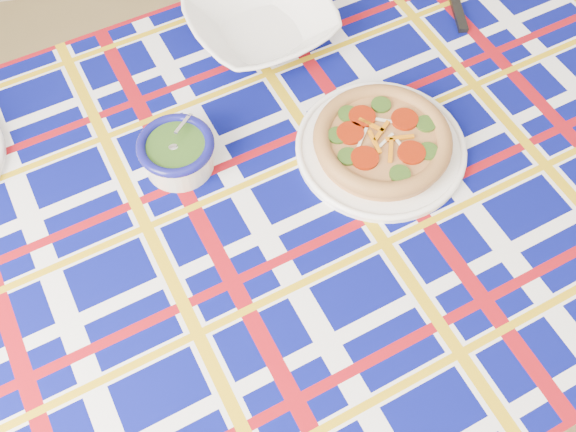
{
  "coord_description": "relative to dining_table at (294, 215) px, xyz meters",
  "views": [
    {
      "loc": [
        -0.63,
        -0.3,
        1.83
      ],
      "look_at": [
        -0.52,
        0.26,
        0.86
      ],
      "focal_mm": 40.0,
      "sensor_mm": 36.0,
      "label": 1
    }
  ],
  "objects": [
    {
      "name": "floor",
      "position": [
        0.49,
        -0.32,
        -0.75
      ],
      "size": [
        4.0,
        4.0,
        0.0
      ],
      "primitive_type": "plane",
      "color": "olive",
      "rests_on": "ground"
    },
    {
      "name": "pesto_bowl",
      "position": [
        -0.2,
        0.1,
        0.13
      ],
      "size": [
        0.19,
        0.19,
        0.08
      ],
      "primitive_type": null,
      "rotation": [
        0.0,
        0.0,
        0.44
      ],
      "color": "#1C3A0F",
      "rests_on": "tablecloth"
    },
    {
      "name": "tablecloth",
      "position": [
        -0.0,
        0.0,
        0.03
      ],
      "size": [
        2.05,
        1.6,
        0.12
      ],
      "primitive_type": null,
      "rotation": [
        0.0,
        0.0,
        0.28
      ],
      "color": "#05095D",
      "rests_on": "dining_table"
    },
    {
      "name": "dining_table",
      "position": [
        0.0,
        0.0,
        0.0
      ],
      "size": [
        2.01,
        1.56,
        0.83
      ],
      "rotation": [
        0.0,
        0.0,
        0.28
      ],
      "color": "brown",
      "rests_on": "floor"
    },
    {
      "name": "main_focaccia_plate",
      "position": [
        0.18,
        0.06,
        0.12
      ],
      "size": [
        0.45,
        0.45,
        0.06
      ],
      "primitive_type": null,
      "rotation": [
        0.0,
        0.0,
        0.46
      ],
      "color": "#AE713D",
      "rests_on": "tablecloth"
    },
    {
      "name": "serving_bowl",
      "position": [
        0.01,
        0.4,
        0.12
      ],
      "size": [
        0.38,
        0.38,
        0.07
      ],
      "primitive_type": "imported",
      "rotation": [
        0.0,
        0.0,
        0.33
      ],
      "color": "white",
      "rests_on": "tablecloth"
    }
  ]
}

